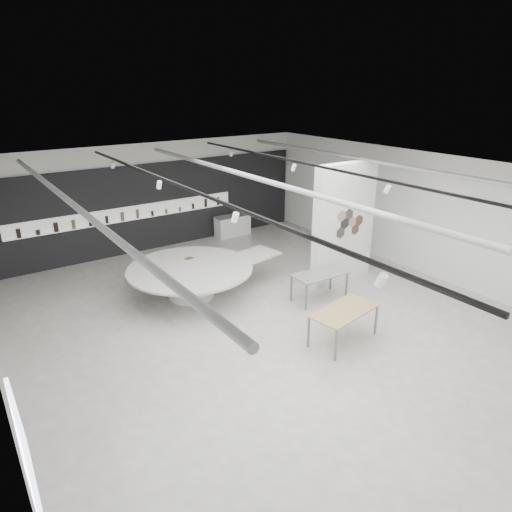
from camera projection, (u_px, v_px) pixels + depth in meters
room at (266, 247)px, 10.84m from camera, size 12.02×14.02×3.82m
back_wall_display at (153, 207)px, 16.37m from camera, size 11.80×0.27×3.10m
partition_column at (344, 223)px, 13.62m from camera, size 2.20×0.38×3.60m
display_island at (193, 277)px, 12.90m from camera, size 4.88×4.04×0.90m
sample_table_wood at (344, 312)px, 10.58m from camera, size 1.84×1.14×0.80m
sample_table_stone at (320, 276)px, 12.65m from camera, size 1.55×0.82×0.78m
kitchen_counter at (233, 225)px, 18.11m from camera, size 1.45×0.58×1.14m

